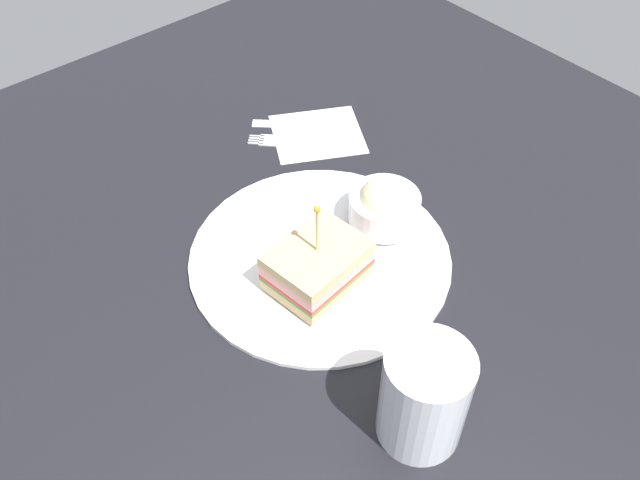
% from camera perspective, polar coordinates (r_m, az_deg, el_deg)
% --- Properties ---
extents(ground_plane, '(1.06, 1.06, 0.02)m').
position_cam_1_polar(ground_plane, '(0.75, 0.00, -2.10)').
color(ground_plane, black).
extents(plate, '(0.28, 0.28, 0.01)m').
position_cam_1_polar(plate, '(0.74, 0.00, -1.33)').
color(plate, white).
rests_on(plate, ground_plane).
extents(sandwich_half_center, '(0.10, 0.08, 0.10)m').
position_cam_1_polar(sandwich_half_center, '(0.69, -0.22, -2.07)').
color(sandwich_half_center, tan).
rests_on(sandwich_half_center, plate).
extents(coleslaw_bowl, '(0.08, 0.08, 0.06)m').
position_cam_1_polar(coleslaw_bowl, '(0.76, 5.36, 2.93)').
color(coleslaw_bowl, white).
rests_on(coleslaw_bowl, plate).
extents(drink_glass, '(0.07, 0.07, 0.10)m').
position_cam_1_polar(drink_glass, '(0.59, 8.54, -12.93)').
color(drink_glass, gold).
rests_on(drink_glass, ground_plane).
extents(napkin, '(0.15, 0.14, 0.00)m').
position_cam_1_polar(napkin, '(0.90, -0.20, 8.77)').
color(napkin, white).
rests_on(napkin, ground_plane).
extents(fork, '(0.10, 0.10, 0.00)m').
position_cam_1_polar(fork, '(0.89, -2.80, 8.20)').
color(fork, silver).
rests_on(fork, ground_plane).
extents(knife, '(0.09, 0.09, 0.00)m').
position_cam_1_polar(knife, '(0.92, -2.30, 9.58)').
color(knife, silver).
rests_on(knife, ground_plane).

